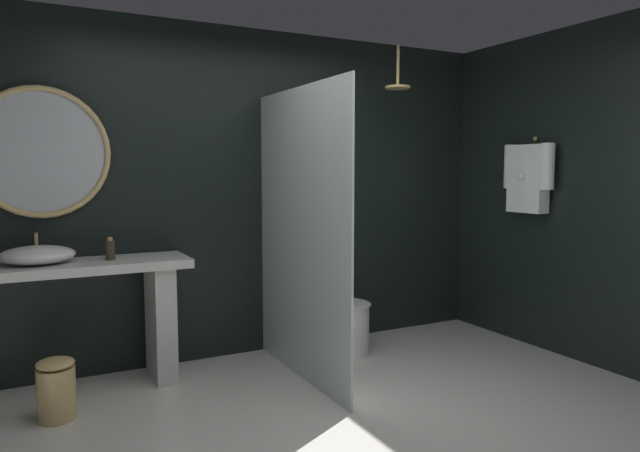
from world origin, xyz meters
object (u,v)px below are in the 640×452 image
Objects in this scene: round_wall_mirror at (41,152)px; waste_bin at (56,389)px; vessel_sink at (37,255)px; soap_dispenser at (110,250)px; toilet at (341,321)px; rain_shower_head at (398,83)px; hanging_bathrobe at (528,175)px.

round_wall_mirror is 2.36× the size of waste_bin.
vessel_sink is 0.45m from soap_dispenser.
toilet is at bearing -1.83° from soap_dispenser.
rain_shower_head is 0.92× the size of waste_bin.
round_wall_mirror is at bearing 150.11° from soap_dispenser.
soap_dispenser is at bearing 178.17° from toilet.
waste_bin is at bearing -173.88° from rain_shower_head.
rain_shower_head reaches higher than toilet.
rain_shower_head reaches higher than waste_bin.
soap_dispenser is (0.45, -0.03, 0.01)m from vessel_sink.
toilet is at bearing -7.39° from round_wall_mirror.
hanging_bathrobe is 1.67× the size of waste_bin.
round_wall_mirror reaches higher than waste_bin.
round_wall_mirror is 1.46× the size of toilet.
rain_shower_head reaches higher than soap_dispenser.
vessel_sink is at bearing 169.34° from hanging_bathrobe.
round_wall_mirror is 2.57m from toilet.
round_wall_mirror reaches higher than toilet.
round_wall_mirror is at bearing 172.61° from toilet.
round_wall_mirror reaches higher than vessel_sink.
rain_shower_head reaches higher than hanging_bathrobe.
hanging_bathrobe is 1.96m from toilet.
hanging_bathrobe is 3.82m from waste_bin.
toilet is (1.77, -0.06, -0.70)m from soap_dispenser.
hanging_bathrobe is (0.95, -0.53, -0.75)m from rain_shower_head.
soap_dispenser is 0.18× the size of round_wall_mirror.
rain_shower_head is at bearing -3.44° from soap_dispenser.
soap_dispenser is at bearing 168.34° from hanging_bathrobe.
waste_bin is at bearing -82.60° from vessel_sink.
hanging_bathrobe is at bearing -3.86° from waste_bin.
vessel_sink reaches higher than waste_bin.
vessel_sink is 0.52× the size of round_wall_mirror.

